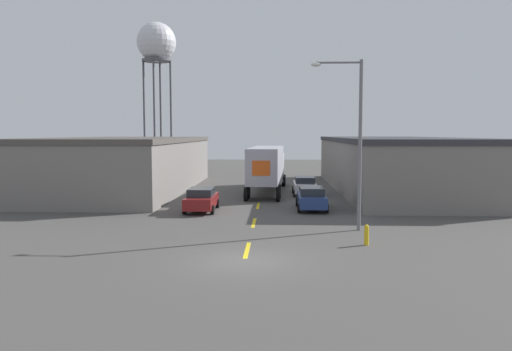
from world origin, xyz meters
name	(u,v)px	position (x,y,z in m)	size (l,w,h in m)	color
ground_plane	(244,261)	(0.00, 0.00, 0.00)	(160.00, 160.00, 0.00)	#4C4947
road_centerline	(254,223)	(0.00, 8.79, 0.00)	(0.20, 16.86, 0.01)	yellow
warehouse_left	(124,164)	(-12.80, 25.47, 2.44)	(12.08, 26.79, 4.86)	slate
warehouse_right	(393,164)	(12.14, 26.53, 2.44)	(10.77, 29.90, 4.87)	slate
semi_truck	(268,165)	(0.54, 24.21, 2.43)	(3.49, 14.22, 4.06)	silver
parked_car_right_mid	(311,198)	(3.74, 14.07, 0.81)	(2.04, 4.64, 1.57)	navy
parked_car_left_far	(202,199)	(-3.74, 13.17, 0.81)	(2.04, 4.64, 1.57)	maroon
parked_car_right_far	(305,185)	(3.74, 22.35, 0.81)	(2.04, 4.64, 1.57)	silver
water_tower	(156,45)	(-15.31, 49.47, 17.49)	(5.40, 5.40, 20.56)	#47474C
street_lamp	(355,133)	(5.50, 6.82, 5.26)	(2.79, 0.32, 9.15)	slate
fire_hydrant	(366,235)	(5.56, 3.14, 0.49)	(0.22, 0.22, 0.98)	gold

